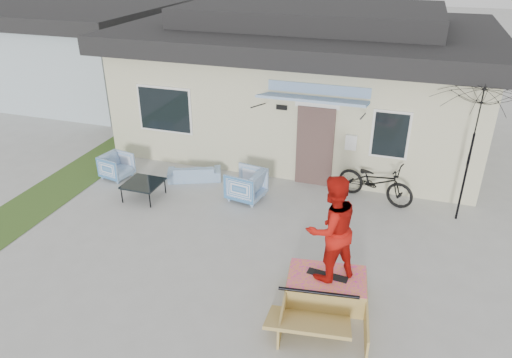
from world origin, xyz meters
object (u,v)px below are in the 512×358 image
(loveseat, at_px, (194,170))
(patio_umbrella, at_px, (471,149))
(armchair_left, at_px, (116,165))
(skater, at_px, (331,227))
(skateboard, at_px, (327,275))
(armchair_right, at_px, (246,183))
(coffee_table, at_px, (144,190))
(bicycle, at_px, (376,177))
(skate_ramp, at_px, (326,288))

(loveseat, height_order, patio_umbrella, patio_umbrella)
(armchair_left, height_order, skater, skater)
(loveseat, height_order, skateboard, loveseat)
(armchair_right, bearing_deg, skateboard, 49.73)
(loveseat, distance_m, armchair_right, 1.75)
(armchair_left, xyz_separation_m, coffee_table, (1.27, -0.80, -0.15))
(loveseat, height_order, bicycle, bicycle)
(armchair_right, bearing_deg, skater, 49.73)
(armchair_right, relative_size, coffee_table, 0.98)
(loveseat, bearing_deg, skater, 117.13)
(loveseat, height_order, coffee_table, loveseat)
(bicycle, bearing_deg, skater, -169.36)
(loveseat, height_order, armchair_left, armchair_left)
(armchair_right, distance_m, skate_ramp, 3.99)
(coffee_table, relative_size, skate_ramp, 0.47)
(coffee_table, xyz_separation_m, skate_ramp, (4.99, -2.26, 0.01))
(armchair_left, height_order, bicycle, bicycle)
(skater, bearing_deg, skateboard, 180.00)
(loveseat, relative_size, skateboard, 1.94)
(armchair_left, bearing_deg, coffee_table, -110.95)
(loveseat, bearing_deg, skateboard, 117.13)
(patio_umbrella, bearing_deg, bicycle, 170.69)
(armchair_right, height_order, skateboard, armchair_right)
(armchair_left, height_order, skateboard, armchair_left)
(patio_umbrella, distance_m, skater, 4.30)
(armchair_right, xyz_separation_m, skater, (2.57, -2.99, 1.04))
(skateboard, relative_size, skater, 0.38)
(armchair_left, bearing_deg, armchair_right, -79.29)
(patio_umbrella, relative_size, skater, 1.21)
(coffee_table, xyz_separation_m, skater, (4.98, -2.22, 1.25))
(bicycle, bearing_deg, coffee_table, 124.44)
(loveseat, height_order, armchair_right, armchair_right)
(loveseat, distance_m, skate_ramp, 5.55)
(skateboard, bearing_deg, skater, 0.00)
(patio_umbrella, bearing_deg, skater, -123.30)
(loveseat, xyz_separation_m, skateboard, (4.22, -3.55, 0.20))
(coffee_table, bearing_deg, armchair_left, 148.00)
(coffee_table, relative_size, skater, 0.45)
(armchair_left, distance_m, bicycle, 6.77)
(armchair_right, distance_m, patio_umbrella, 5.14)
(loveseat, height_order, skate_ramp, loveseat)
(armchair_right, relative_size, patio_umbrella, 0.36)
(loveseat, distance_m, armchair_left, 2.10)
(armchair_right, distance_m, bicycle, 3.16)
(patio_umbrella, bearing_deg, skate_ramp, -122.90)
(bicycle, xyz_separation_m, skate_ramp, (-0.44, -3.95, -0.39))
(armchair_left, bearing_deg, skate_ramp, -104.99)
(armchair_left, relative_size, coffee_table, 0.84)
(loveseat, height_order, skater, skater)
(patio_umbrella, bearing_deg, armchair_right, -173.09)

